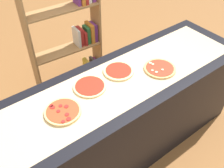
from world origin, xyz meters
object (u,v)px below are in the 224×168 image
Objects in this scene: pizza_plain_1 at (90,86)px; pizza_mushroom_3 at (160,68)px; pizza_plain_2 at (119,71)px; bookshelf at (73,30)px; pizza_pepperoni_0 at (63,111)px.

pizza_mushroom_3 is (0.61, -0.17, 0.00)m from pizza_plain_1.
bookshelf reaches higher than pizza_plain_2.
pizza_mushroom_3 is 1.28m from bookshelf.
pizza_plain_1 is at bearing 19.80° from pizza_pepperoni_0.
pizza_plain_2 is at bearing -99.12° from bookshelf.
bookshelf reaches higher than pizza_pepperoni_0.
bookshelf reaches higher than pizza_mushroom_3.
pizza_mushroom_3 reaches higher than pizza_plain_2.
bookshelf is at bearing 80.88° from pizza_plain_2.
pizza_plain_2 is 1.09m from bookshelf.
bookshelf is (0.17, 1.07, -0.16)m from pizza_plain_2.
pizza_pepperoni_0 is 0.17× the size of bookshelf.
pizza_plain_2 is at bearing 2.82° from pizza_plain_1.
pizza_pepperoni_0 is at bearing -168.43° from pizza_plain_2.
pizza_plain_2 is at bearing 11.57° from pizza_pepperoni_0.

